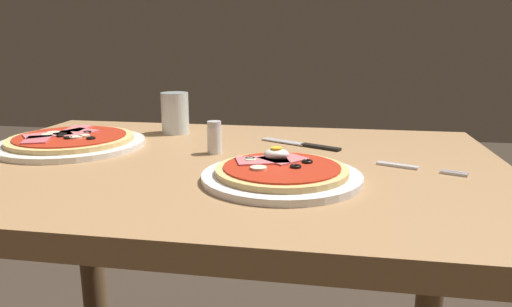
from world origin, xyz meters
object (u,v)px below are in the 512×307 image
object	(u,v)px
dining_table	(222,225)
salt_shaker	(214,138)
pizza_across_left	(71,141)
fork	(413,168)
knife	(305,145)
water_glass_near	(175,115)
pizza_foreground	(281,173)

from	to	relation	value
dining_table	salt_shaker	size ratio (longest dim) A/B	16.15
pizza_across_left	salt_shaker	xyz separation A→B (m)	(0.32, -0.01, 0.02)
pizza_across_left	fork	bearing A→B (deg)	-5.02
fork	knife	distance (m)	0.26
fork	water_glass_near	bearing A→B (deg)	155.01
water_glass_near	salt_shaker	world-z (taller)	water_glass_near
dining_table	knife	size ratio (longest dim) A/B	5.94
fork	dining_table	bearing A→B (deg)	179.38
salt_shaker	pizza_across_left	bearing A→B (deg)	178.57
dining_table	salt_shaker	bearing A→B (deg)	116.54
pizza_across_left	knife	xyz separation A→B (m)	(0.50, 0.09, -0.01)
pizza_foreground	fork	xyz separation A→B (m)	(0.23, 0.11, -0.01)
water_glass_near	salt_shaker	distance (m)	0.25
knife	water_glass_near	bearing A→B (deg)	163.91
pizza_across_left	water_glass_near	size ratio (longest dim) A/B	3.11
knife	salt_shaker	bearing A→B (deg)	-150.78
water_glass_near	salt_shaker	size ratio (longest dim) A/B	1.51
pizza_foreground	salt_shaker	world-z (taller)	salt_shaker
pizza_foreground	dining_table	bearing A→B (deg)	139.28
knife	salt_shaker	xyz separation A→B (m)	(-0.18, -0.10, 0.03)
pizza_foreground	pizza_across_left	xyz separation A→B (m)	(-0.48, 0.17, -0.00)
pizza_foreground	water_glass_near	distance (m)	0.47
pizza_across_left	pizza_foreground	bearing A→B (deg)	-19.62
pizza_across_left	fork	world-z (taller)	pizza_across_left
pizza_foreground	knife	distance (m)	0.26
pizza_foreground	fork	world-z (taller)	pizza_foreground
pizza_foreground	fork	distance (m)	0.25
fork	pizza_foreground	bearing A→B (deg)	-154.27
dining_table	pizza_foreground	size ratio (longest dim) A/B	4.07
water_glass_near	fork	size ratio (longest dim) A/B	0.67
pizza_foreground	knife	xyz separation A→B (m)	(0.02, 0.26, -0.01)
dining_table	knife	world-z (taller)	knife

